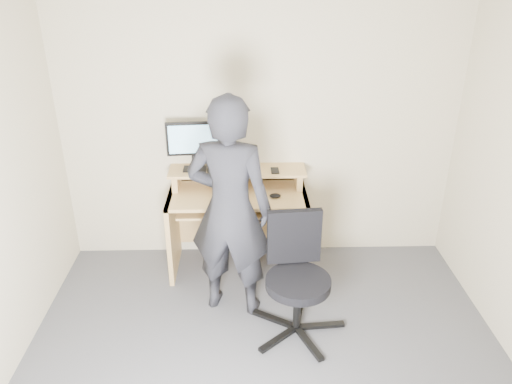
{
  "coord_description": "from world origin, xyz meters",
  "views": [
    {
      "loc": [
        -0.14,
        -2.44,
        2.62
      ],
      "look_at": [
        -0.05,
        1.05,
        0.95
      ],
      "focal_mm": 35.0,
      "sensor_mm": 36.0,
      "label": 1
    }
  ],
  "objects_px": {
    "office_chair": "(297,272)",
    "person": "(230,209)",
    "monitor": "(193,142)",
    "desk": "(238,210)"
  },
  "relations": [
    {
      "from": "desk",
      "to": "person",
      "type": "height_order",
      "value": "person"
    },
    {
      "from": "office_chair",
      "to": "desk",
      "type": "bearing_deg",
      "value": 110.91
    },
    {
      "from": "desk",
      "to": "monitor",
      "type": "height_order",
      "value": "monitor"
    },
    {
      "from": "desk",
      "to": "office_chair",
      "type": "relative_size",
      "value": 1.31
    },
    {
      "from": "desk",
      "to": "monitor",
      "type": "bearing_deg",
      "value": 169.24
    },
    {
      "from": "monitor",
      "to": "desk",
      "type": "bearing_deg",
      "value": -15.51
    },
    {
      "from": "desk",
      "to": "person",
      "type": "xyz_separation_m",
      "value": [
        -0.05,
        -0.64,
        0.34
      ]
    },
    {
      "from": "office_chair",
      "to": "person",
      "type": "bearing_deg",
      "value": 146.7
    },
    {
      "from": "monitor",
      "to": "person",
      "type": "distance_m",
      "value": 0.83
    },
    {
      "from": "monitor",
      "to": "office_chair",
      "type": "height_order",
      "value": "monitor"
    }
  ]
}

